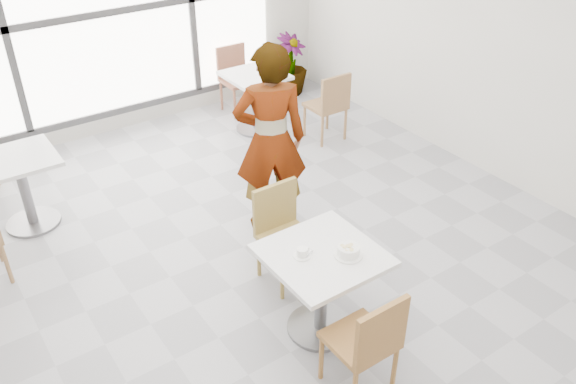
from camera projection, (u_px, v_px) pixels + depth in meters
floor at (269, 272)px, 5.27m from camera, size 7.00×7.00×0.00m
wall_back at (102, 11)px, 6.89m from camera, size 6.00×0.00×6.00m
wall_right at (519, 44)px, 5.90m from camera, size 0.00×7.00×7.00m
window at (104, 13)px, 6.84m from camera, size 4.60×0.07×2.52m
main_table at (322, 277)px, 4.41m from camera, size 0.80×0.80×0.75m
chair_near at (368, 340)px, 3.92m from camera, size 0.42×0.42×0.87m
chair_far at (282, 227)px, 4.98m from camera, size 0.42×0.42×0.87m
oatmeal_bowl at (348, 251)px, 4.24m from camera, size 0.21×0.21×0.10m
coffee_cup at (302, 253)px, 4.25m from camera, size 0.16×0.13×0.07m
person at (270, 141)px, 5.40m from camera, size 0.79×0.68×1.84m
bg_table_left at (22, 182)px, 5.63m from camera, size 0.70×0.70×0.75m
bg_table_right at (255, 94)px, 7.40m from camera, size 0.70×0.70×0.75m
bg_chair_right_near at (330, 103)px, 7.14m from camera, size 0.42×0.42×0.87m
bg_chair_right_far at (235, 74)px, 7.92m from camera, size 0.42×0.42×0.87m
plant_right at (290, 64)px, 8.44m from camera, size 0.60×0.60×0.86m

